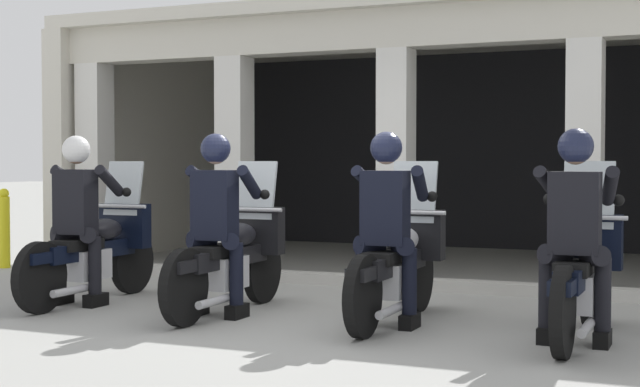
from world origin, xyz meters
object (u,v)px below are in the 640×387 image
Objects in this scene: police_officer_center_right at (387,212)px; motorcycle_center_right at (398,262)px; motorcycle_center_left at (233,256)px; bollard_kerbside at (4,228)px; police_officer_center_left at (217,209)px; motorcycle_far_right at (580,272)px; police_officer_far_right at (575,217)px; motorcycle_far_left at (97,249)px; police_officer_far_left at (78,205)px.

motorcycle_center_right is at bearing 97.05° from police_officer_center_right.
bollard_kerbside is at bearing 163.66° from motorcycle_center_left.
motorcycle_center_left reaches higher than bollard_kerbside.
motorcycle_center_left is 0.52m from police_officer_center_left.
motorcycle_far_right is 7.59m from bollard_kerbside.
police_officer_center_right and police_officer_far_right have the same top height.
police_officer_center_right is (3.02, -0.22, 0.44)m from motorcycle_far_left.
police_officer_center_left reaches higher than motorcycle_center_right.
police_officer_center_left is at bearing -168.29° from police_officer_center_right.
motorcycle_far_left is at bearing -175.62° from police_officer_far_right.
police_officer_center_right is (1.51, 0.12, 0.00)m from police_officer_center_left.
police_officer_center_right reaches higher than motorcycle_center_left.
motorcycle_center_left is at bearing -168.29° from motorcycle_center_right.
police_officer_far_right is at bearing -8.70° from motorcycle_center_right.
police_officer_center_left and police_officer_far_right have the same top height.
motorcycle_center_right is 2.03× the size of bollard_kerbside.
motorcycle_far_left and motorcycle_center_left have the same top height.
police_officer_center_right is 1.52m from police_officer_far_right.
police_officer_far_right reaches higher than motorcycle_center_left.
motorcycle_center_right is 1.29× the size of police_officer_far_right.
police_officer_center_right reaches higher than motorcycle_far_right.
motorcycle_far_left and motorcycle_center_right have the same top height.
police_officer_center_right is at bearing -82.95° from motorcycle_center_right.
police_officer_far_right is at bearing 1.42° from motorcycle_far_left.
motorcycle_far_left is 1.61m from police_officer_center_left.
police_officer_center_left reaches higher than motorcycle_center_left.
police_officer_far_left is 0.78× the size of motorcycle_center_right.
police_officer_far_right is at bearing -81.27° from motorcycle_far_right.
police_officer_far_left and police_officer_far_right have the same top height.
police_officer_far_left is 4.56m from motorcycle_far_right.
police_officer_center_left is at bearing -82.96° from motorcycle_center_left.
motorcycle_center_right is 0.52m from police_officer_center_right.
police_officer_far_left is 1.58× the size of bollard_kerbside.
police_officer_center_right is at bearing 0.98° from motorcycle_center_left.
motorcycle_far_left and motorcycle_far_right have the same top height.
motorcycle_center_left is 1.00× the size of motorcycle_far_right.
motorcycle_far_left is 1.00× the size of motorcycle_far_right.
motorcycle_far_left is 4.57m from police_officer_far_right.
police_officer_center_left is 3.02m from police_officer_far_right.
motorcycle_center_right is (3.02, 0.35, -0.44)m from police_officer_far_left.
motorcycle_far_left is 3.02m from motorcycle_center_right.
police_officer_center_right is 0.78× the size of motorcycle_far_right.
motorcycle_far_right is (3.02, -0.03, 0.00)m from motorcycle_center_left.
motorcycle_far_right is (4.53, -0.08, 0.00)m from motorcycle_far_left.
bollard_kerbside is (-4.32, 2.17, -0.44)m from police_officer_center_left.
motorcycle_center_left is at bearing -179.01° from police_officer_center_right.
motorcycle_center_left is 3.02m from motorcycle_far_right.
police_officer_far_left is 1.51m from police_officer_center_left.
police_officer_far_left reaches higher than motorcycle_center_left.
police_officer_far_left is 3.55m from bollard_kerbside.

